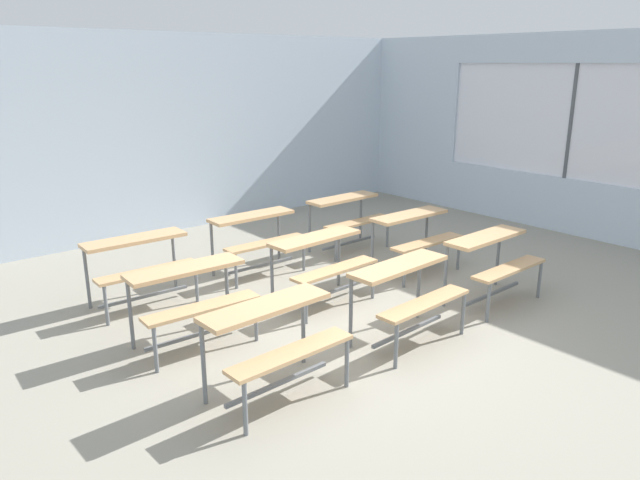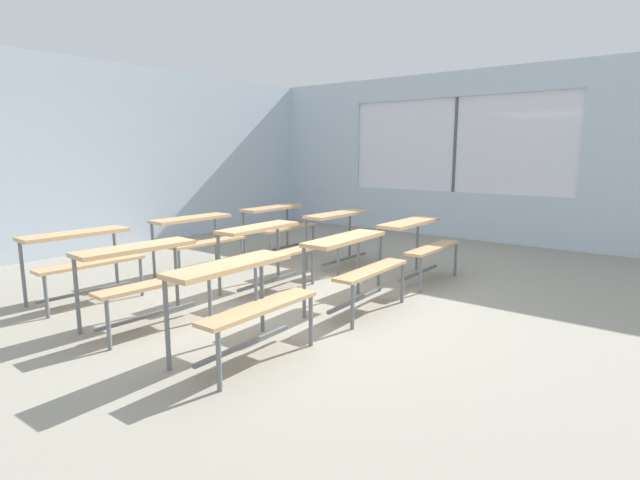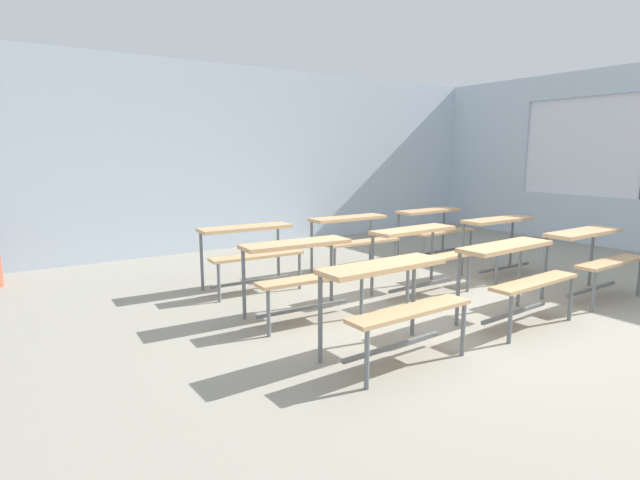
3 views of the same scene
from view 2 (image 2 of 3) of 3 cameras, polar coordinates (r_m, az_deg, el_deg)
The scene contains 12 objects.
ground at distance 5.29m, azimuth -2.55°, elevation -7.73°, with size 10.00×9.00×0.05m, color gray.
wall_back at distance 8.68m, azimuth -26.02°, elevation 8.50°, with size 10.00×0.12×3.00m, color silver.
wall_right at distance 9.35m, azimuth 18.74°, elevation 8.71°, with size 0.12×9.00×3.00m.
desk_bench_r0c0 at distance 3.91m, azimuth -9.13°, elevation -5.34°, with size 1.11×0.62×0.74m.
desk_bench_r0c1 at distance 5.02m, azimuth 3.89°, elevation -1.75°, with size 1.13×0.64×0.74m.
desk_bench_r0c2 at distance 6.26m, azimuth 11.09°, elevation 0.45°, with size 1.11×0.60×0.74m.
desk_bench_r1c0 at distance 4.81m, azimuth -19.58°, elevation -2.86°, with size 1.13×0.64×0.74m.
desk_bench_r1c1 at distance 5.78m, azimuth -6.22°, elevation -0.22°, with size 1.12×0.64×0.74m.
desk_bench_r1c2 at distance 6.95m, azimuth 2.64°, elevation 1.59°, with size 1.11×0.61×0.74m.
desk_bench_r2c0 at distance 5.88m, azimuth -25.63°, elevation -0.99°, with size 1.12×0.63×0.74m.
desk_bench_r2c1 at distance 6.72m, azimuth -13.89°, elevation 1.00°, with size 1.11×0.61×0.74m.
desk_bench_r2c2 at distance 7.74m, azimuth -4.85°, elevation 2.45°, with size 1.11×0.60×0.74m.
Camera 2 is at (-3.80, -3.30, 1.60)m, focal length 28.00 mm.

